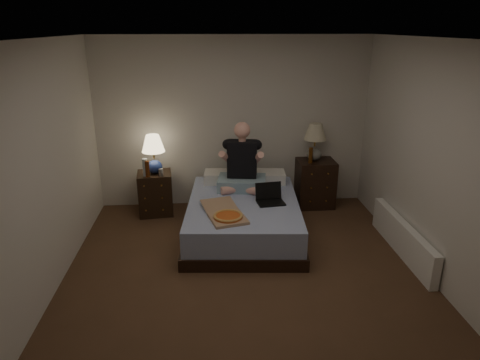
{
  "coord_description": "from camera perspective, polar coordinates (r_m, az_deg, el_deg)",
  "views": [
    {
      "loc": [
        -0.38,
        -3.95,
        2.61
      ],
      "look_at": [
        0.0,
        0.9,
        0.85
      ],
      "focal_mm": 32.0,
      "sensor_mm": 36.0,
      "label": 1
    }
  ],
  "objects": [
    {
      "name": "lamp_left",
      "position": [
        6.16,
        -11.43,
        3.38
      ],
      "size": [
        0.38,
        0.38,
        0.56
      ],
      "primitive_type": null,
      "rotation": [
        0.0,
        0.0,
        0.2
      ],
      "color": "#283F94",
      "rests_on": "nightstand_left"
    },
    {
      "name": "wall_right",
      "position": [
        4.81,
        25.44,
        1.48
      ],
      "size": [
        0.0,
        4.5,
        2.5
      ],
      "primitive_type": "cube",
      "rotation": [
        1.57,
        0.0,
        -1.57
      ],
      "color": "beige",
      "rests_on": "ground"
    },
    {
      "name": "beer_bottle_right",
      "position": [
        6.32,
        9.4,
        3.26
      ],
      "size": [
        0.06,
        0.06,
        0.23
      ],
      "primitive_type": "cylinder",
      "color": "#4E2A0B",
      "rests_on": "nightstand_right"
    },
    {
      "name": "wall_back",
      "position": [
        6.36,
        -0.97,
        7.54
      ],
      "size": [
        4.0,
        0.0,
        2.5
      ],
      "primitive_type": "cube",
      "rotation": [
        1.57,
        0.0,
        0.0
      ],
      "color": "beige",
      "rests_on": "ground"
    },
    {
      "name": "beer_bottle_left",
      "position": [
        6.08,
        -12.25,
        1.46
      ],
      "size": [
        0.06,
        0.06,
        0.23
      ],
      "primitive_type": "cylinder",
      "color": "#59270C",
      "rests_on": "nightstand_left"
    },
    {
      "name": "floor",
      "position": [
        4.75,
        0.88,
        -13.45
      ],
      "size": [
        4.0,
        4.5,
        0.0
      ],
      "primitive_type": "cube",
      "color": "brown",
      "rests_on": "ground"
    },
    {
      "name": "ceiling",
      "position": [
        3.97,
        1.08,
        18.29
      ],
      "size": [
        4.0,
        4.5,
        0.0
      ],
      "primitive_type": "cube",
      "rotation": [
        3.14,
        0.0,
        0.0
      ],
      "color": "white",
      "rests_on": "ground"
    },
    {
      "name": "nightstand_right",
      "position": [
        6.6,
        9.94,
        -0.37
      ],
      "size": [
        0.55,
        0.5,
        0.71
      ],
      "primitive_type": "cube",
      "rotation": [
        0.0,
        0.0,
        0.01
      ],
      "color": "black",
      "rests_on": "floor"
    },
    {
      "name": "radiator",
      "position": [
        5.54,
        20.86,
        -7.3
      ],
      "size": [
        0.1,
        1.6,
        0.4
      ],
      "primitive_type": "cube",
      "color": "white",
      "rests_on": "floor"
    },
    {
      "name": "nightstand_left",
      "position": [
        6.35,
        -11.21,
        -1.73
      ],
      "size": [
        0.52,
        0.48,
        0.62
      ],
      "primitive_type": "cube",
      "rotation": [
        0.0,
        0.0,
        0.1
      ],
      "color": "black",
      "rests_on": "floor"
    },
    {
      "name": "soda_can",
      "position": [
        6.11,
        -10.51,
        1.02
      ],
      "size": [
        0.07,
        0.07,
        0.1
      ],
      "primitive_type": "cylinder",
      "color": "#B9B9B4",
      "rests_on": "nightstand_left"
    },
    {
      "name": "lamp_right",
      "position": [
        6.41,
        9.94,
        4.99
      ],
      "size": [
        0.4,
        0.4,
        0.56
      ],
      "primitive_type": null,
      "rotation": [
        0.0,
        0.0,
        0.32
      ],
      "color": "gray",
      "rests_on": "nightstand_right"
    },
    {
      "name": "person",
      "position": [
        5.81,
        0.25,
        3.14
      ],
      "size": [
        0.73,
        0.61,
        0.93
      ],
      "primitive_type": null,
      "rotation": [
        0.0,
        0.0,
        -0.15
      ],
      "color": "black",
      "rests_on": "bed"
    },
    {
      "name": "wall_front",
      "position": [
        2.21,
        6.78,
        -18.29
      ],
      "size": [
        4.0,
        0.0,
        2.5
      ],
      "primitive_type": "cube",
      "rotation": [
        -1.57,
        0.0,
        0.0
      ],
      "color": "beige",
      "rests_on": "ground"
    },
    {
      "name": "bed",
      "position": [
        5.64,
        0.44,
        -4.99
      ],
      "size": [
        1.55,
        1.99,
        0.47
      ],
      "primitive_type": "cube",
      "rotation": [
        0.0,
        0.0,
        -0.08
      ],
      "color": "#5C72B8",
      "rests_on": "floor"
    },
    {
      "name": "water_bottle",
      "position": [
        6.12,
        -12.54,
        1.66
      ],
      "size": [
        0.07,
        0.07,
        0.25
      ],
      "primitive_type": "cylinder",
      "color": "silver",
      "rests_on": "nightstand_left"
    },
    {
      "name": "pizza_box",
      "position": [
        5.0,
        -1.61,
        -4.94
      ],
      "size": [
        0.58,
        0.84,
        0.08
      ],
      "primitive_type": null,
      "rotation": [
        0.0,
        0.0,
        0.25
      ],
      "color": "tan",
      "rests_on": "bed"
    },
    {
      "name": "laptop",
      "position": [
        5.44,
        4.14,
        -1.96
      ],
      "size": [
        0.37,
        0.32,
        0.24
      ],
      "primitive_type": null,
      "rotation": [
        0.0,
        0.0,
        0.13
      ],
      "color": "black",
      "rests_on": "bed"
    },
    {
      "name": "wall_left",
      "position": [
        4.48,
        -25.42,
        0.21
      ],
      "size": [
        0.0,
        4.5,
        2.5
      ],
      "primitive_type": "cube",
      "rotation": [
        1.57,
        0.0,
        1.57
      ],
      "color": "beige",
      "rests_on": "ground"
    }
  ]
}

